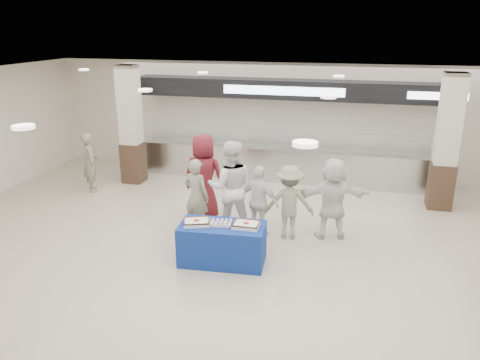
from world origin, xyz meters
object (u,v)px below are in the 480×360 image
(sheet_cake_left, at_px, (196,222))
(chef_tall, at_px, (231,187))
(chef_short, at_px, (259,202))
(soldier_b, at_px, (289,202))
(civilian_white, at_px, (333,198))
(soldier_bg, at_px, (90,162))
(cupcake_tray, at_px, (219,223))
(sheet_cake_right, at_px, (246,224))
(soldier_a, at_px, (197,196))
(civilian_maroon, at_px, (204,177))
(display_table, at_px, (222,244))

(sheet_cake_left, distance_m, chef_tall, 1.50)
(chef_tall, relative_size, chef_short, 1.30)
(soldier_b, bearing_deg, civilian_white, -172.85)
(chef_tall, relative_size, civilian_white, 1.16)
(chef_short, distance_m, soldier_bg, 5.15)
(sheet_cake_left, distance_m, soldier_bg, 5.01)
(cupcake_tray, bearing_deg, soldier_bg, 146.17)
(sheet_cake_right, xyz_separation_m, chef_tall, (-0.66, 1.36, 0.19))
(cupcake_tray, distance_m, soldier_a, 1.44)
(cupcake_tray, distance_m, chef_tall, 1.41)
(soldier_a, relative_size, chef_short, 1.06)
(chef_tall, distance_m, soldier_b, 1.26)
(chef_short, bearing_deg, civilian_white, -147.39)
(chef_short, relative_size, civilian_white, 0.89)
(cupcake_tray, xyz_separation_m, soldier_a, (-0.84, 1.17, 0.02))
(civilian_maroon, bearing_deg, sheet_cake_left, 108.18)
(civilian_white, relative_size, soldier_bg, 1.09)
(chef_short, bearing_deg, sheet_cake_left, 77.11)
(sheet_cake_left, distance_m, soldier_b, 2.08)
(sheet_cake_left, distance_m, civilian_maroon, 2.13)
(civilian_white, bearing_deg, civilian_maroon, -21.40)
(civilian_maroon, xyz_separation_m, chef_tall, (0.78, -0.59, 0.02))
(display_table, distance_m, chef_tall, 1.53)
(display_table, height_order, cupcake_tray, cupcake_tray)
(cupcake_tray, bearing_deg, chef_tall, 96.61)
(sheet_cake_left, height_order, civilian_maroon, civilian_maroon)
(civilian_white, bearing_deg, sheet_cake_right, 33.84)
(sheet_cake_left, bearing_deg, soldier_bg, 142.82)
(sheet_cake_left, relative_size, soldier_b, 0.36)
(display_table, bearing_deg, civilian_maroon, 112.62)
(soldier_b, bearing_deg, sheet_cake_left, 36.76)
(soldier_bg, bearing_deg, cupcake_tray, -161.69)
(sheet_cake_left, relative_size, civilian_maroon, 0.28)
(cupcake_tray, bearing_deg, display_table, -1.80)
(sheet_cake_right, relative_size, chef_tall, 0.23)
(chef_tall, xyz_separation_m, civilian_white, (2.09, 0.22, -0.14))
(civilian_white, height_order, soldier_bg, civilian_white)
(display_table, distance_m, soldier_bg, 5.35)
(civilian_maroon, xyz_separation_m, soldier_a, (0.11, -0.80, -0.17))
(sheet_cake_right, relative_size, soldier_a, 0.29)
(chef_tall, bearing_deg, chef_short, 155.01)
(soldier_b, relative_size, civilian_white, 0.91)
(sheet_cake_right, xyz_separation_m, civilian_maroon, (-1.44, 1.94, 0.17))
(sheet_cake_left, height_order, sheet_cake_right, same)
(soldier_bg, bearing_deg, civilian_maroon, -143.66)
(display_table, xyz_separation_m, chef_short, (0.42, 1.28, 0.39))
(sheet_cake_left, relative_size, sheet_cake_right, 1.19)
(chef_short, bearing_deg, soldier_b, -150.71)
(sheet_cake_left, xyz_separation_m, cupcake_tray, (0.40, 0.08, -0.02))
(chef_short, relative_size, soldier_bg, 0.98)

